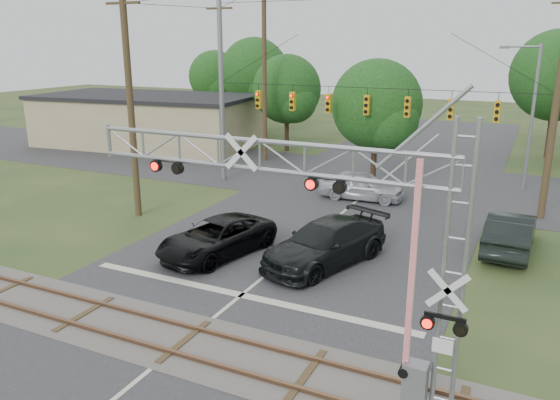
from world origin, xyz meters
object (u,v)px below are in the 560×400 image
at_px(car_dark, 325,243).
at_px(commercial_building, 148,120).
at_px(sedan_silver, 362,185).
at_px(streetlight, 530,110).
at_px(crossing_gantry, 326,228).
at_px(pickup_black, 217,237).
at_px(traffic_signal_span, 383,100).

distance_m(car_dark, commercial_building, 30.14).
relative_size(sedan_silver, streetlight, 0.56).
relative_size(commercial_building, streetlight, 2.26).
height_order(car_dark, commercial_building, commercial_building).
height_order(crossing_gantry, sedan_silver, crossing_gantry).
xyz_separation_m(pickup_black, car_dark, (4.51, 1.06, 0.11)).
bearing_deg(streetlight, sedan_silver, -142.57).
distance_m(car_dark, sedan_silver, 9.93).
relative_size(car_dark, streetlight, 0.70).
height_order(commercial_building, streetlight, streetlight).
distance_m(crossing_gantry, pickup_black, 10.81).
bearing_deg(car_dark, traffic_signal_span, 113.46).
relative_size(crossing_gantry, streetlight, 1.17).
bearing_deg(crossing_gantry, pickup_black, 137.40).
distance_m(pickup_black, sedan_silver, 11.27).
bearing_deg(car_dark, streetlight, 86.95).
height_order(pickup_black, car_dark, car_dark).
relative_size(traffic_signal_span, commercial_building, 0.99).
relative_size(pickup_black, car_dark, 0.91).
height_order(sedan_silver, commercial_building, commercial_building).
bearing_deg(sedan_silver, pickup_black, 161.88).
relative_size(pickup_black, streetlight, 0.64).
bearing_deg(streetlight, crossing_gantry, -98.65).
relative_size(traffic_signal_span, pickup_black, 3.49).
bearing_deg(pickup_black, sedan_silver, 87.94).
xyz_separation_m(traffic_signal_span, car_dark, (0.75, -10.42, -4.78)).
xyz_separation_m(crossing_gantry, car_dark, (-2.97, 7.94, -3.58)).
xyz_separation_m(traffic_signal_span, pickup_black, (-3.76, -11.48, -4.90)).
height_order(pickup_black, commercial_building, commercial_building).
distance_m(crossing_gantry, commercial_building, 37.67).
xyz_separation_m(car_dark, streetlight, (6.63, 16.06, 3.97)).
bearing_deg(streetlight, car_dark, -112.42).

